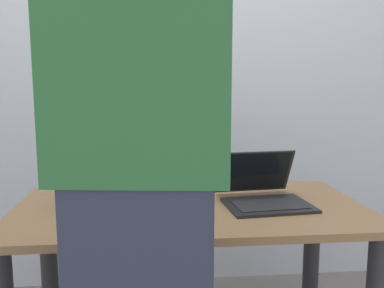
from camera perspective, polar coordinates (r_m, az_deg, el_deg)
desk at (r=1.70m, az=-0.29°, el=-13.26°), size 1.39×0.71×0.71m
laptop at (r=1.71m, az=9.84°, el=-6.62°), size 0.36×0.37×0.20m
beer_bottle_green at (r=1.71m, az=-15.69°, el=-3.88°), size 0.07×0.07×0.33m
beer_bottle_dark at (r=1.65m, az=-11.55°, el=-4.31°), size 0.07×0.07×0.32m
beer_bottle_brown at (r=1.73m, az=-11.83°, el=-4.54°), size 0.07×0.07×0.28m
beer_bottle_amber at (r=1.61m, az=-14.33°, el=-5.24°), size 0.07×0.07×0.30m
person_figure at (r=1.10m, az=-7.11°, el=-6.68°), size 0.48×0.33×1.78m
back_wall at (r=2.42m, az=-2.16°, el=11.01°), size 6.00×0.10×2.60m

